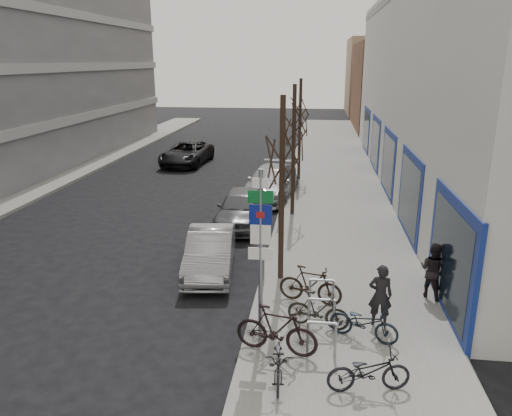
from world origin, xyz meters
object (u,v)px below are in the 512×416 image
(meter_mid, at_px, (279,206))
(parked_car_front, at_px, (210,252))
(highway_sign_pole, at_px, (261,247))
(pedestrian_near, at_px, (380,295))
(meter_back, at_px, (288,175))
(pedestrian_far, at_px, (433,270))
(bike_mid_inner, at_px, (318,310))
(bike_far_curb, at_px, (369,368))
(tree_near, at_px, (282,146))
(bike_far_inner, at_px, (310,284))
(parked_car_back, at_px, (271,183))
(tree_far, at_px, (300,106))
(bike_mid_curb, at_px, (364,320))
(parked_car_mid, at_px, (241,208))
(lane_car, at_px, (187,153))
(meter_front, at_px, (264,259))
(bike_rack, at_px, (322,311))
(bike_near_left, at_px, (279,360))
(tree_mid, at_px, (294,120))
(bike_near_right, at_px, (277,329))

(meter_mid, bearing_deg, parked_car_front, -111.78)
(highway_sign_pole, height_order, pedestrian_near, highway_sign_pole)
(meter_back, relative_size, pedestrian_far, 0.80)
(highway_sign_pole, distance_m, meter_back, 14.10)
(bike_mid_inner, relative_size, bike_far_curb, 0.93)
(tree_near, height_order, bike_mid_inner, tree_near)
(bike_far_inner, bearing_deg, parked_car_back, 25.09)
(tree_far, xyz_separation_m, meter_mid, (-0.45, -8.00, -3.19))
(highway_sign_pole, bearing_deg, bike_mid_curb, 7.73)
(parked_car_back, bearing_deg, bike_mid_inner, -71.66)
(parked_car_mid, bearing_deg, meter_back, 75.17)
(highway_sign_pole, xyz_separation_m, parked_car_front, (-2.04, 4.02, -1.80))
(bike_far_curb, height_order, lane_car, lane_car)
(meter_front, distance_m, pedestrian_near, 3.63)
(pedestrian_near, bearing_deg, pedestrian_far, -130.34)
(tree_far, bearing_deg, parked_car_front, -100.18)
(tree_near, distance_m, parked_car_front, 4.14)
(parked_car_front, distance_m, parked_car_mid, 4.69)
(meter_mid, xyz_separation_m, parked_car_back, (-0.75, 4.50, -0.17))
(pedestrian_far, bearing_deg, bike_far_curb, 105.50)
(bike_rack, bearing_deg, meter_mid, 101.80)
(meter_front, distance_m, parked_car_back, 10.03)
(bike_near_left, xyz_separation_m, bike_far_inner, (0.56, 3.47, 0.06))
(parked_car_front, bearing_deg, highway_sign_pole, -70.15)
(tree_far, bearing_deg, parked_car_mid, -104.17)
(tree_mid, relative_size, meter_back, 4.33)
(meter_front, bearing_deg, parked_car_mid, 104.96)
(tree_far, relative_size, meter_back, 4.33)
(parked_car_front, bearing_deg, meter_back, 72.76)
(bike_near_right, xyz_separation_m, lane_car, (-7.49, 20.89, 0.00))
(bike_far_inner, bearing_deg, bike_mid_curb, -128.68)
(meter_back, xyz_separation_m, lane_car, (-6.82, 6.39, -0.19))
(bike_far_inner, bearing_deg, meter_front, 67.44)
(bike_rack, distance_m, bike_near_right, 1.48)
(highway_sign_pole, bearing_deg, parked_car_back, 94.40)
(bike_near_right, xyz_separation_m, parked_car_front, (-2.46, 4.51, -0.06))
(tree_near, xyz_separation_m, meter_front, (-0.45, -0.50, -3.19))
(bike_rack, distance_m, tree_near, 4.66)
(parked_car_back, bearing_deg, bike_near_right, -76.38)
(parked_car_mid, distance_m, parked_car_back, 4.38)
(highway_sign_pole, xyz_separation_m, tree_near, (0.20, 3.51, 1.65))
(highway_sign_pole, height_order, meter_back, highway_sign_pole)
(bike_far_inner, bearing_deg, meter_back, 20.70)
(bike_far_curb, xyz_separation_m, pedestrian_far, (2.09, 4.36, 0.28))
(bike_rack, distance_m, meter_mid, 8.07)
(bike_near_right, xyz_separation_m, parked_car_mid, (-2.19, 9.19, 0.01))
(meter_back, xyz_separation_m, parked_car_mid, (-1.52, -5.31, -0.18))
(meter_back, relative_size, parked_car_back, 0.25)
(bike_mid_inner, bearing_deg, parked_car_front, 58.71)
(pedestrian_far, bearing_deg, tree_far, -31.90)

